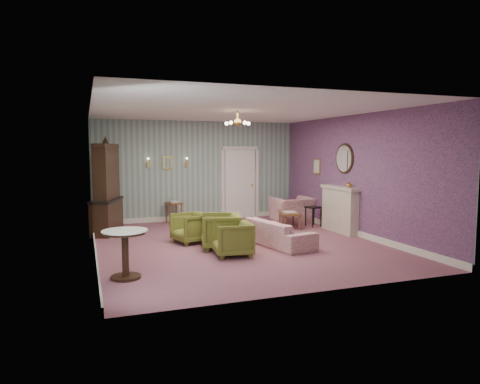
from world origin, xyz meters
name	(u,v)px	position (x,y,z in m)	size (l,w,h in m)	color
floor	(238,243)	(0.00, 0.00, 0.00)	(7.00, 7.00, 0.00)	#935567
ceiling	(238,111)	(0.00, 0.00, 2.90)	(7.00, 7.00, 0.00)	white
wall_back	(198,171)	(0.00, 3.50, 1.45)	(6.00, 6.00, 0.00)	gray
wall_front	(320,193)	(0.00, -3.50, 1.45)	(6.00, 6.00, 0.00)	gray
wall_left	(92,181)	(-3.00, 0.00, 1.45)	(7.00, 7.00, 0.00)	gray
wall_right	(355,175)	(3.00, 0.00, 1.45)	(7.00, 7.00, 0.00)	gray
wall_right_floral	(354,175)	(2.98, 0.00, 1.45)	(7.00, 7.00, 0.00)	#BB5D93
door	(240,182)	(1.30, 3.46, 1.08)	(1.12, 0.12, 2.16)	white
olive_chair_a	(232,237)	(-0.46, -1.01, 0.37)	(0.71, 0.67, 0.73)	olive
olive_chair_b	(221,229)	(-0.49, -0.34, 0.41)	(0.79, 0.74, 0.81)	olive
olive_chair_c	(191,226)	(-0.95, 0.45, 0.36)	(0.71, 0.66, 0.73)	olive
sofa_chintz	(277,228)	(0.76, -0.45, 0.37)	(1.88, 0.55, 0.73)	#A54264
wingback_chair	(292,205)	(2.45, 2.21, 0.47)	(1.09, 0.71, 0.95)	#A54264
dresser	(106,186)	(-2.65, 2.22, 1.17)	(0.49, 1.41, 2.34)	black
fireplace	(340,209)	(2.86, 0.40, 0.58)	(0.30, 1.40, 1.16)	beige
mantel_vase	(349,184)	(2.84, 0.00, 1.23)	(0.15, 0.15, 0.15)	gold
oval_mirror	(344,158)	(2.96, 0.40, 1.85)	(0.04, 0.76, 0.84)	white
framed_print	(317,167)	(2.97, 1.75, 1.60)	(0.04, 0.34, 0.42)	gold
coffee_table	(289,220)	(1.93, 1.34, 0.22)	(0.47, 0.84, 0.43)	brown
side_table_black	(313,216)	(2.65, 1.35, 0.27)	(0.36, 0.36, 0.54)	black
pedestal_table	(125,254)	(-2.57, -1.86, 0.40)	(0.73, 0.73, 0.79)	black
nesting_table	(174,212)	(-0.80, 3.15, 0.32)	(0.39, 0.49, 0.64)	brown
gilt_mirror_back	(167,163)	(-0.90, 3.46, 1.70)	(0.28, 0.06, 0.36)	gold
sconce_left	(148,163)	(-1.45, 3.44, 1.70)	(0.16, 0.12, 0.30)	gold
sconce_right	(187,163)	(-0.35, 3.44, 1.70)	(0.16, 0.12, 0.30)	gold
chandelier	(238,123)	(0.00, 0.00, 2.63)	(0.56, 0.56, 0.36)	gold
burgundy_cushion	(293,206)	(2.40, 2.06, 0.48)	(0.38, 0.10, 0.38)	maroon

